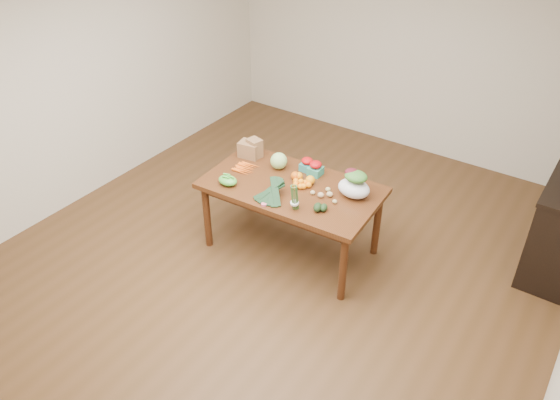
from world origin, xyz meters
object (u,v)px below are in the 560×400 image
Objects in this scene: dining_table at (291,218)px; kale_bunch at (270,192)px; salad_bag at (354,185)px; cabbage at (279,161)px; mandarin_cluster at (301,183)px; paper_bag at (250,148)px; asparagus_bundle at (295,197)px.

kale_bunch is (-0.03, -0.31, 0.45)m from dining_table.
dining_table is 4.09× the size of kale_bunch.
dining_table is at bearing -163.07° from salad_bag.
cabbage is at bearing 113.05° from kale_bunch.
cabbage is at bearing 155.65° from mandarin_cluster.
asparagus_bundle is at bearing -30.58° from paper_bag.
asparagus_bundle is at bearing -1.73° from kale_bunch.
paper_bag reaches higher than kale_bunch.
paper_bag is at bearing 158.29° from dining_table.
asparagus_bundle is (0.23, -0.30, 0.50)m from dining_table.
mandarin_cluster is 0.36m from kale_bunch.
kale_bunch reaches higher than mandarin_cluster.
cabbage is 0.56m from kale_bunch.
kale_bunch is 1.34× the size of salad_bag.
mandarin_cluster is at bearing 110.62° from asparagus_bundle.
paper_bag is at bearing 177.67° from salad_bag.
kale_bunch is (-0.11, -0.34, 0.04)m from mandarin_cluster.
salad_bag reaches higher than mandarin_cluster.
dining_table is 9.95× the size of cabbage.
cabbage reaches higher than kale_bunch.
cabbage is at bearing 142.11° from dining_table.
kale_bunch is (0.62, -0.53, -0.02)m from paper_bag.
paper_bag is at bearing 176.02° from cabbage.
cabbage is at bearing 178.41° from salad_bag.
cabbage is at bearing 132.48° from asparagus_bundle.
paper_bag is 1.53× the size of mandarin_cluster.
dining_table is at bearing 81.05° from kale_bunch.
salad_bag is at bearing -2.33° from paper_bag.
kale_bunch is 1.60× the size of asparagus_bundle.
asparagus_bundle reaches higher than mandarin_cluster.
kale_bunch is 0.76m from salad_bag.
kale_bunch is at bearing -140.86° from salad_bag.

